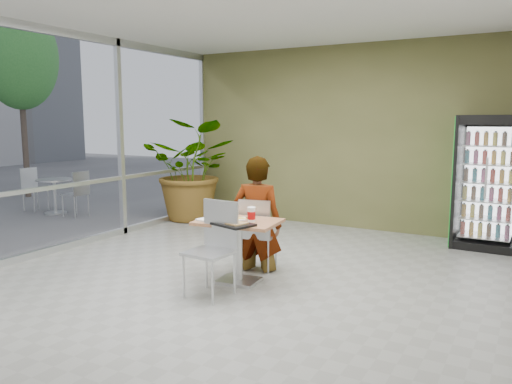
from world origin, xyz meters
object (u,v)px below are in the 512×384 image
Objects in this scene: chair_near at (215,240)px; potted_plant at (193,170)px; seated_woman at (257,225)px; cafeteria_tray at (233,224)px; dining_table at (238,238)px; soda_cup at (251,215)px; beverage_fridge at (488,182)px; chair_far at (257,229)px.

potted_plant reaches higher than chair_near.
seated_woman reaches higher than cafeteria_tray.
soda_cup reaches higher than dining_table.
soda_cup is at bearing 69.34° from chair_near.
seated_woman is 0.87m from cafeteria_tray.
cafeteria_tray is at bearing 57.52° from chair_near.
seated_woman is at bearing 112.73° from soda_cup.
beverage_fridge is at bearing -143.40° from seated_woman.
soda_cup is 4.00m from potted_plant.
chair_near is at bearing -50.39° from potted_plant.
chair_near is (0.01, -0.96, 0.06)m from chair_far.
cafeteria_tray is at bearing 90.15° from seated_woman.
chair_near is 2.36× the size of cafeteria_tray.
dining_table is 0.57× the size of seated_woman.
chair_far is at bearing 100.16° from cafeteria_tray.
potted_plant is (-5.08, -0.41, -0.03)m from beverage_fridge.
potted_plant is at bearing -50.73° from seated_woman.
seated_woman is at bearing 95.92° from dining_table.
seated_woman is 0.89× the size of beverage_fridge.
soda_cup is (0.18, 0.00, 0.30)m from dining_table.
beverage_fridge is at bearing 56.71° from cafeteria_tray.
chair_near is at bearing -93.47° from dining_table.
seated_woman is at bearing -131.40° from beverage_fridge.
seated_woman reaches higher than chair_near.
seated_woman is at bearing 100.81° from cafeteria_tray.
cafeteria_tray is at bearing -69.57° from dining_table.
soda_cup is at bearing 1.35° from dining_table.
chair_near reaches higher than chair_far.
dining_table is at bearing -125.29° from beverage_fridge.
dining_table is 0.45m from chair_near.
soda_cup is (0.22, -0.51, 0.29)m from chair_far.
dining_table is 4.01m from beverage_fridge.
potted_plant is at bearing 135.97° from soda_cup.
chair_near reaches higher than dining_table.
dining_table is 0.97× the size of chair_near.
beverage_fridge is at bearing -142.70° from chair_far.
chair_far reaches higher than soda_cup.
chair_far is at bearing 100.85° from seated_woman.
potted_plant is at bearing -173.99° from beverage_fridge.
dining_table is 0.57m from seated_woman.
seated_woman reaches higher than dining_table.
beverage_fridge is 5.10m from potted_plant.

